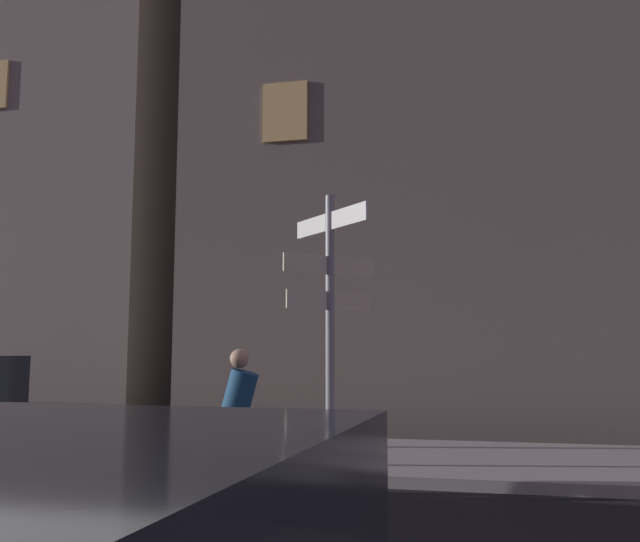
% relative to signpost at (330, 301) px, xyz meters
% --- Properties ---
extents(sidewalk_kerb, '(40.00, 3.47, 0.14)m').
position_rel_signpost_xyz_m(sidewalk_kerb, '(-1.16, 1.08, -2.18)').
color(sidewalk_kerb, '#9E9991').
rests_on(sidewalk_kerb, ground_plane).
extents(signpost, '(1.20, 1.20, 3.52)m').
position_rel_signpost_xyz_m(signpost, '(0.00, 0.00, 0.00)').
color(signpost, gray).
rests_on(signpost, sidewalk_kerb).
extents(cyclist, '(1.82, 0.33, 1.61)m').
position_rel_signpost_xyz_m(cyclist, '(-0.73, -1.32, -1.50)').
color(cyclist, black).
rests_on(cyclist, ground_plane).
extents(building_left_block, '(12.80, 8.81, 21.03)m').
position_rel_signpost_xyz_m(building_left_block, '(-11.96, 9.27, 8.27)').
color(building_left_block, slate).
rests_on(building_left_block, ground_plane).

